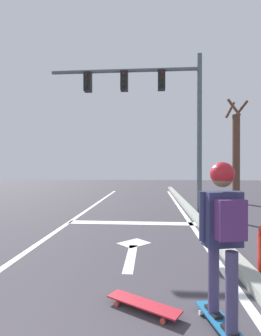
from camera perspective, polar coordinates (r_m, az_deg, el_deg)
The scene contains 11 objects.
lane_line_center at distance 7.05m, azimuth -14.80°, elevation -12.42°, with size 0.12×20.00×0.01m, color white.
lane_line_curbside at distance 6.76m, azimuth 13.88°, elevation -12.97°, with size 0.12×20.00×0.01m, color white.
stop_bar at distance 7.39m, azimuth 0.32°, elevation -11.81°, with size 3.50×0.40×0.01m, color white.
lane_arrow_stem at distance 4.74m, azimuth 0.08°, elevation -18.80°, with size 0.16×1.40×0.01m, color white.
lane_arrow_head at distance 5.55m, azimuth 0.76°, elevation -15.93°, with size 0.56×0.44×0.01m, color white.
curb_strip at distance 6.79m, azimuth 16.01°, elevation -12.33°, with size 0.24×24.00×0.14m, color #969D92.
skateboard at distance 3.02m, azimuth 19.19°, elevation -29.34°, with size 0.37×0.85×0.08m.
skater at distance 2.66m, azimuth 19.43°, elevation -11.28°, with size 0.42×0.59×1.52m.
spare_skateboard at distance 3.20m, azimuth 2.76°, elevation -27.36°, with size 0.83×0.60×0.08m.
traffic_signal_mast at distance 8.98m, azimuth 5.08°, elevation 14.49°, with size 5.00×0.34×5.22m.
roadside_tree at distance 12.05m, azimuth 21.88°, elevation 2.63°, with size 0.94×0.94×4.41m.
Camera 1 is at (2.18, -0.49, 1.56)m, focal length 28.14 mm.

